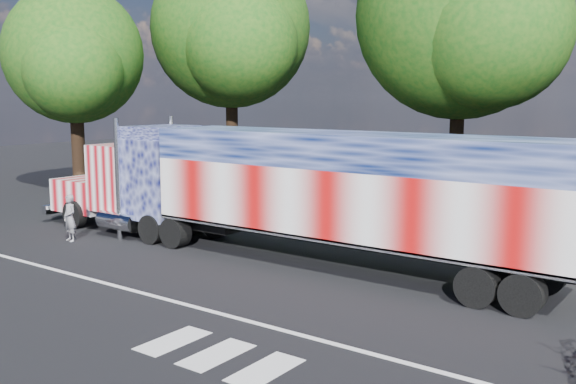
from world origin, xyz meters
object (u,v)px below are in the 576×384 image
Objects in this scene: tree_n_mid at (464,15)px; tree_w_a at (75,55)px; coach_bus at (366,174)px; semi_truck at (281,188)px; tree_nw_a at (232,29)px; woman at (70,218)px.

tree_w_a is (-17.16, -9.94, -1.80)m from tree_n_mid.
tree_w_a reaches higher than coach_bus.
tree_n_mid is at bearing 30.09° from tree_w_a.
tree_w_a is (-17.54, 5.43, 4.91)m from semi_truck.
semi_truck is 16.78m from tree_n_mid.
tree_nw_a reaches higher than semi_truck.
tree_nw_a reaches higher than tree_w_a.
tree_n_mid is at bearing 80.97° from coach_bus.
tree_nw_a is (-13.39, 13.20, 6.65)m from semi_truck.
woman is (-7.23, -2.49, -1.36)m from semi_truck.
tree_w_a reaches higher than semi_truck.
tree_n_mid is at bearing 9.51° from tree_nw_a.
tree_n_mid is (-0.38, 15.37, 6.71)m from semi_truck.
tree_n_mid is 1.31× the size of tree_w_a.
coach_bus reaches higher than woman.
semi_truck reaches higher than coach_bus.
tree_w_a is at bearing 150.19° from woman.
coach_bus is at bearing -23.42° from tree_nw_a.
tree_w_a is at bearing -170.65° from coach_bus.
tree_nw_a reaches higher than coach_bus.
coach_bus is 17.08m from tree_w_a.
tree_nw_a is at bearing 156.58° from coach_bus.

